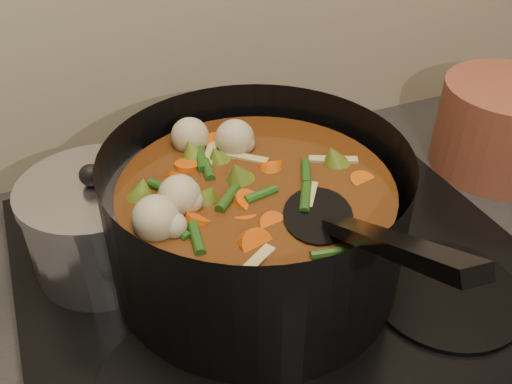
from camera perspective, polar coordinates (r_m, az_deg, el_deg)
name	(u,v)px	position (r m, az deg, el deg)	size (l,w,h in m)	color
stovetop	(276,266)	(0.73, 1.99, -7.41)	(0.62, 0.54, 0.03)	black
stockpot	(256,221)	(0.66, 0.05, -2.90)	(0.42, 0.51, 0.25)	black
saucepan	(101,224)	(0.71, -15.27, -3.13)	(0.18, 0.18, 0.15)	silver
terracotta_crock	(503,127)	(0.98, 23.43, 5.99)	(0.20, 0.20, 0.14)	brown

